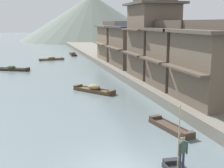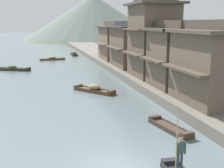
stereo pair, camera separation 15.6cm
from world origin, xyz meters
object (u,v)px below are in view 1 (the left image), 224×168
house_waterfront_nearest (221,63)px  boat_moored_far (94,89)px  boatman_person (182,149)px  boat_moored_nearest (11,69)px  house_waterfront_tall (152,38)px  boat_moored_third (73,54)px  boat_midriver_drifting (170,128)px  house_waterfront_far (118,41)px  house_waterfront_narrow (134,44)px  boat_moored_second (51,59)px  house_waterfront_second (179,55)px

house_waterfront_nearest → boat_moored_far: bearing=131.7°
boatman_person → boat_moored_nearest: (-9.13, 33.42, -1.16)m
boat_moored_nearest → house_waterfront_tall: bearing=-40.0°
boat_moored_third → house_waterfront_nearest: 43.46m
boat_midriver_drifting → house_waterfront_far: bearing=80.2°
house_waterfront_narrow → house_waterfront_far: 8.25m
boat_moored_third → boat_midriver_drifting: 45.72m
boat_midriver_drifting → house_waterfront_tall: size_ratio=0.45×
boat_moored_nearest → boat_moored_second: boat_moored_nearest is taller
boat_moored_third → house_waterfront_narrow: 24.29m
boat_moored_second → boatman_person: bearing=-86.3°
boat_moored_second → house_waterfront_nearest: 37.28m
boatman_person → boat_moored_far: size_ratio=0.71×
boatman_person → boat_moored_third: (2.08, 51.38, -1.14)m
house_waterfront_nearest → house_waterfront_far: (0.02, 27.78, -0.01)m
boat_moored_nearest → boat_midriver_drifting: boat_moored_nearest is taller
house_waterfront_far → house_waterfront_nearest: bearing=-90.0°
boatman_person → house_waterfront_tall: bearing=71.2°
boat_midriver_drifting → boatman_person: bearing=-111.7°
boat_moored_far → house_waterfront_nearest: bearing=-48.3°
boat_moored_second → house_waterfront_tall: 26.33m
boat_moored_second → house_waterfront_second: 31.60m
boat_moored_far → boat_moored_second: bearing=95.3°
house_waterfront_nearest → boat_moored_third: bearing=97.2°
house_waterfront_second → house_waterfront_far: 21.92m
boat_moored_third → house_waterfront_second: (5.09, -37.11, 3.54)m
house_waterfront_tall → boat_moored_far: bearing=-158.9°
boat_moored_second → boat_moored_far: 26.89m
house_waterfront_tall → house_waterfront_far: size_ratio=1.13×
boatman_person → house_waterfront_second: bearing=63.4°
boat_moored_far → house_waterfront_second: house_waterfront_second is taller
boat_moored_far → house_waterfront_narrow: bearing=54.0°
boat_midriver_drifting → house_waterfront_nearest: 6.97m
boat_moored_second → house_waterfront_narrow: house_waterfront_narrow is taller
boat_moored_nearest → boat_midriver_drifting: 30.00m
boatman_person → boat_moored_far: boatman_person is taller
boat_moored_far → boat_midriver_drifting: boat_moored_far is taller
house_waterfront_tall → house_waterfront_narrow: 8.02m
boat_moored_nearest → house_waterfront_tall: 21.39m
house_waterfront_far → boat_moored_far: bearing=-112.7°
house_waterfront_tall → boat_moored_third: bearing=98.6°
boatman_person → house_waterfront_tall: house_waterfront_tall is taller
boatman_person → boat_moored_far: 17.30m
boatman_person → boat_midriver_drifting: boatman_person is taller
house_waterfront_nearest → house_waterfront_tall: (-0.68, 11.63, 1.31)m
boat_moored_second → boat_moored_third: 8.84m
boatman_person → house_waterfront_far: (7.54, 36.19, 2.38)m
boatman_person → house_waterfront_narrow: house_waterfront_narrow is taller
house_waterfront_second → house_waterfront_tall: size_ratio=0.70×
boat_moored_nearest → house_waterfront_nearest: bearing=-56.3°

